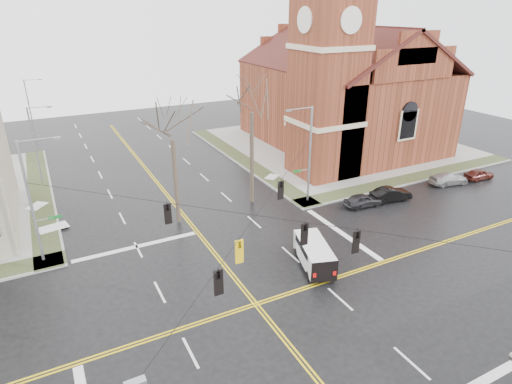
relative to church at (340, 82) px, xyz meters
name	(u,v)px	position (x,y,z in m)	size (l,w,h in m)	color
ground	(256,304)	(-24.76, -24.78, -8.43)	(120.00, 120.00, 0.00)	black
sidewalks	(256,303)	(-24.76, -24.78, -8.36)	(80.00, 80.00, 0.17)	gray
road_markings	(256,304)	(-24.76, -24.78, -8.43)	(100.00, 100.00, 0.01)	gold
church	(340,82)	(0.00, 0.00, 0.00)	(24.28, 27.48, 27.50)	maroon
signal_pole_ne	(308,152)	(-13.44, -13.28, -3.48)	(2.75, 0.22, 9.00)	gray
signal_pole_nw	(33,199)	(-36.09, -13.28, -3.48)	(2.75, 0.22, 9.00)	gray
span_wires	(256,215)	(-24.76, -24.78, -2.23)	(23.02, 23.02, 0.03)	black
traffic_signals	(261,232)	(-24.76, -25.45, -2.98)	(8.21, 8.26, 1.30)	black
streetlight_north_a	(36,143)	(-35.42, 3.22, -3.97)	(2.30, 0.20, 8.00)	gray
streetlight_north_b	(30,106)	(-35.42, 23.22, -3.97)	(2.30, 0.20, 8.00)	gray
cargo_van	(313,252)	(-19.07, -22.65, -7.37)	(3.15, 5.04, 1.80)	white
parked_car_a	(363,200)	(-9.36, -16.59, -7.81)	(1.48, 3.67, 1.25)	black
parked_car_b	(391,194)	(-6.13, -16.81, -7.76)	(1.43, 4.09, 1.35)	black
parked_car_c	(449,179)	(2.29, -16.41, -7.82)	(1.73, 4.25, 1.23)	#9F9EA1
parked_car_d	(479,174)	(6.36, -16.93, -7.84)	(1.39, 3.46, 1.18)	#4F1D16
tree_nw_near	(172,134)	(-25.56, -11.85, -0.57)	(4.00, 4.00, 10.85)	#3E3127
tree_ne	(252,106)	(-18.14, -11.16, 0.79)	(4.00, 4.00, 12.76)	#3E3127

